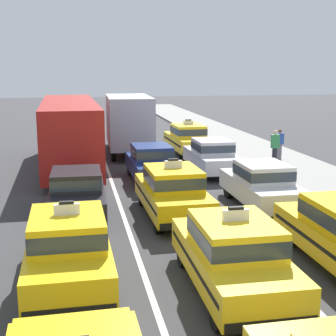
{
  "coord_description": "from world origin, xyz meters",
  "views": [
    {
      "loc": [
        -3.09,
        -2.58,
        4.82
      ],
      "look_at": [
        0.14,
        14.28,
        1.3
      ],
      "focal_mm": 52.7,
      "sensor_mm": 36.0,
      "label": 1
    }
  ],
  "objects_px": {
    "taxi_right_fifth": "(188,138)",
    "pedestrian_mid_block": "(275,148)",
    "sedan_right_fourth": "(212,155)",
    "taxi_center_second": "(233,254)",
    "pedestrian_near_crosswalk": "(280,144)",
    "taxi_center_third": "(172,191)",
    "taxi_left_second": "(68,247)",
    "bus_left_fourth": "(70,130)",
    "box_truck_center_fifth": "(128,122)",
    "sedan_center_fourth": "(152,162)",
    "sedan_right_third": "(262,184)",
    "sedan_left_third": "(77,192)"
  },
  "relations": [
    {
      "from": "bus_left_fourth",
      "to": "taxi_center_second",
      "type": "distance_m",
      "value": 15.14
    },
    {
      "from": "bus_left_fourth",
      "to": "taxi_center_third",
      "type": "distance_m",
      "value": 9.69
    },
    {
      "from": "taxi_center_third",
      "to": "pedestrian_mid_block",
      "type": "xyz_separation_m",
      "value": [
        6.24,
        6.44,
        0.17
      ]
    },
    {
      "from": "taxi_right_fifth",
      "to": "taxi_left_second",
      "type": "bearing_deg",
      "value": -111.9
    },
    {
      "from": "taxi_center_third",
      "to": "taxi_left_second",
      "type": "bearing_deg",
      "value": -125.97
    },
    {
      "from": "bus_left_fourth",
      "to": "pedestrian_near_crosswalk",
      "type": "relative_size",
      "value": 7.12
    },
    {
      "from": "taxi_left_second",
      "to": "pedestrian_near_crosswalk",
      "type": "distance_m",
      "value": 16.54
    },
    {
      "from": "taxi_right_fifth",
      "to": "pedestrian_mid_block",
      "type": "relative_size",
      "value": 2.61
    },
    {
      "from": "sedan_left_third",
      "to": "taxi_right_fifth",
      "type": "distance_m",
      "value": 12.74
    },
    {
      "from": "bus_left_fourth",
      "to": "sedan_right_fourth",
      "type": "xyz_separation_m",
      "value": [
        6.4,
        -2.77,
        -0.97
      ]
    },
    {
      "from": "taxi_center_third",
      "to": "pedestrian_near_crosswalk",
      "type": "height_order",
      "value": "taxi_center_third"
    },
    {
      "from": "taxi_center_second",
      "to": "taxi_right_fifth",
      "type": "relative_size",
      "value": 0.99
    },
    {
      "from": "taxi_left_second",
      "to": "taxi_right_fifth",
      "type": "height_order",
      "value": "same"
    },
    {
      "from": "sedan_right_third",
      "to": "pedestrian_mid_block",
      "type": "height_order",
      "value": "pedestrian_mid_block"
    },
    {
      "from": "pedestrian_mid_block",
      "to": "sedan_left_third",
      "type": "bearing_deg",
      "value": -147.71
    },
    {
      "from": "bus_left_fourth",
      "to": "sedan_right_third",
      "type": "xyz_separation_m",
      "value": [
        6.57,
        -8.53,
        -0.97
      ]
    },
    {
      "from": "bus_left_fourth",
      "to": "pedestrian_mid_block",
      "type": "relative_size",
      "value": 6.37
    },
    {
      "from": "sedan_right_fourth",
      "to": "pedestrian_mid_block",
      "type": "bearing_deg",
      "value": 2.43
    },
    {
      "from": "taxi_center_second",
      "to": "taxi_right_fifth",
      "type": "bearing_deg",
      "value": 80.1
    },
    {
      "from": "pedestrian_mid_block",
      "to": "taxi_left_second",
      "type": "bearing_deg",
      "value": -130.97
    },
    {
      "from": "sedan_right_fourth",
      "to": "taxi_right_fifth",
      "type": "xyz_separation_m",
      "value": [
        0.1,
        5.35,
        0.03
      ]
    },
    {
      "from": "taxi_center_second",
      "to": "sedan_right_fourth",
      "type": "height_order",
      "value": "taxi_center_second"
    },
    {
      "from": "taxi_center_third",
      "to": "pedestrian_mid_block",
      "type": "bearing_deg",
      "value": 45.91
    },
    {
      "from": "taxi_center_second",
      "to": "pedestrian_mid_block",
      "type": "height_order",
      "value": "taxi_center_second"
    },
    {
      "from": "taxi_center_second",
      "to": "sedan_right_third",
      "type": "distance_m",
      "value": 6.91
    },
    {
      "from": "taxi_right_fifth",
      "to": "pedestrian_mid_block",
      "type": "xyz_separation_m",
      "value": [
        3.02,
        -5.21,
        0.17
      ]
    },
    {
      "from": "sedan_left_third",
      "to": "sedan_right_fourth",
      "type": "relative_size",
      "value": 1.01
    },
    {
      "from": "sedan_center_fourth",
      "to": "sedan_right_fourth",
      "type": "bearing_deg",
      "value": 20.18
    },
    {
      "from": "box_truck_center_fifth",
      "to": "taxi_center_third",
      "type": "bearing_deg",
      "value": -89.72
    },
    {
      "from": "taxi_left_second",
      "to": "taxi_center_second",
      "type": "xyz_separation_m",
      "value": [
        3.49,
        -1.1,
        0.0
      ]
    },
    {
      "from": "taxi_right_fifth",
      "to": "sedan_right_third",
      "type": "bearing_deg",
      "value": -89.64
    },
    {
      "from": "sedan_right_fourth",
      "to": "box_truck_center_fifth",
      "type": "bearing_deg",
      "value": 116.89
    },
    {
      "from": "taxi_left_second",
      "to": "sedan_right_third",
      "type": "height_order",
      "value": "taxi_left_second"
    },
    {
      "from": "taxi_left_second",
      "to": "taxi_right_fifth",
      "type": "relative_size",
      "value": 0.99
    },
    {
      "from": "taxi_left_second",
      "to": "sedan_right_fourth",
      "type": "relative_size",
      "value": 1.06
    },
    {
      "from": "taxi_center_third",
      "to": "box_truck_center_fifth",
      "type": "bearing_deg",
      "value": 90.28
    },
    {
      "from": "sedan_left_third",
      "to": "box_truck_center_fifth",
      "type": "bearing_deg",
      "value": 76.01
    },
    {
      "from": "box_truck_center_fifth",
      "to": "sedan_right_fourth",
      "type": "xyz_separation_m",
      "value": [
        3.18,
        -6.27,
        -0.93
      ]
    },
    {
      "from": "pedestrian_near_crosswalk",
      "to": "taxi_center_second",
      "type": "bearing_deg",
      "value": -116.97
    },
    {
      "from": "bus_left_fourth",
      "to": "sedan_center_fourth",
      "type": "height_order",
      "value": "bus_left_fourth"
    },
    {
      "from": "sedan_left_third",
      "to": "taxi_right_fifth",
      "type": "relative_size",
      "value": 0.94
    },
    {
      "from": "sedan_right_fourth",
      "to": "pedestrian_near_crosswalk",
      "type": "distance_m",
      "value": 4.55
    },
    {
      "from": "sedan_left_third",
      "to": "sedan_center_fourth",
      "type": "height_order",
      "value": "same"
    },
    {
      "from": "bus_left_fourth",
      "to": "pedestrian_near_crosswalk",
      "type": "distance_m",
      "value": 10.6
    },
    {
      "from": "taxi_left_second",
      "to": "pedestrian_mid_block",
      "type": "relative_size",
      "value": 2.6
    },
    {
      "from": "sedan_left_third",
      "to": "taxi_center_third",
      "type": "bearing_deg",
      "value": -10.57
    },
    {
      "from": "sedan_left_third",
      "to": "sedan_center_fourth",
      "type": "distance_m",
      "value": 5.63
    },
    {
      "from": "sedan_center_fourth",
      "to": "sedan_right_fourth",
      "type": "relative_size",
      "value": 1.01
    },
    {
      "from": "taxi_center_third",
      "to": "sedan_right_third",
      "type": "distance_m",
      "value": 3.33
    },
    {
      "from": "taxi_right_fifth",
      "to": "bus_left_fourth",
      "type": "bearing_deg",
      "value": -158.33
    }
  ]
}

